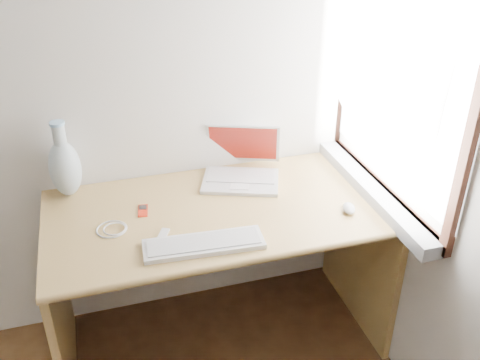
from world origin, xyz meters
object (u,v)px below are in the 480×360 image
object	(u,v)px
laptop	(238,168)
vase	(65,166)
external_keyboard	(204,244)
desk	(215,239)

from	to	relation	value
laptop	vase	size ratio (longest dim) A/B	1.17
external_keyboard	vase	world-z (taller)	vase
external_keyboard	vase	distance (m)	0.74
desk	external_keyboard	size ratio (longest dim) A/B	3.11
external_keyboard	desk	bearing A→B (deg)	73.80
vase	laptop	bearing A→B (deg)	-5.34
desk	laptop	bearing A→B (deg)	42.85
desk	laptop	world-z (taller)	laptop
laptop	external_keyboard	distance (m)	0.55
external_keyboard	laptop	bearing A→B (deg)	63.99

